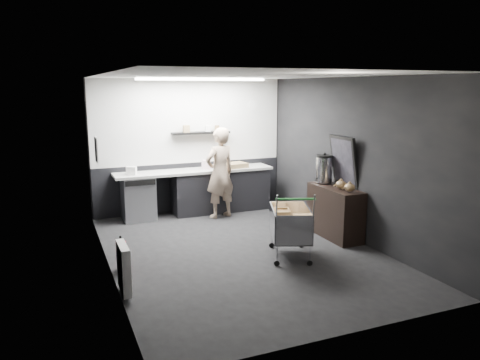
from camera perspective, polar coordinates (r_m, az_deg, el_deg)
name	(u,v)px	position (r m, az deg, el deg)	size (l,w,h in m)	color
floor	(241,251)	(7.44, 0.13, -8.64)	(5.50, 5.50, 0.00)	black
ceiling	(241,76)	(7.00, 0.14, 12.62)	(5.50, 5.50, 0.00)	white
wall_back	(190,146)	(9.67, -6.15, 4.19)	(5.50, 5.50, 0.00)	black
wall_front	(348,210)	(4.73, 13.04, -3.57)	(5.50, 5.50, 0.00)	black
wall_left	(105,176)	(6.61, -16.10, 0.48)	(5.50, 5.50, 0.00)	black
wall_right	(351,159)	(8.07, 13.38, 2.52)	(5.50, 5.50, 0.00)	black
kitchen_wall_panel	(190,121)	(9.60, -6.18, 7.13)	(3.95, 0.02, 1.70)	silver
dado_panel	(191,186)	(9.79, -6.01, -0.77)	(3.95, 0.02, 1.00)	black
floating_shelf	(201,133)	(9.57, -4.81, 5.77)	(1.20, 0.22, 0.04)	black
wall_clock	(253,105)	(10.06, 1.58, 9.10)	(0.20, 0.20, 0.03)	white
poster	(96,150)	(7.86, -17.13, 3.57)	(0.02, 0.30, 0.40)	silver
poster_red_band	(96,145)	(7.85, -17.13, 4.08)	(0.01, 0.22, 0.10)	red
radiator	(124,268)	(6.02, -14.00, -10.37)	(0.10, 0.50, 0.60)	white
ceiling_strip	(202,79)	(8.73, -4.63, 12.14)	(2.40, 0.20, 0.04)	white
prep_counter	(202,191)	(9.55, -4.69, -1.32)	(3.20, 0.61, 0.90)	black
person	(220,173)	(9.12, -2.46, 0.87)	(0.65, 0.42, 1.78)	beige
shopping_cart	(290,225)	(7.11, 6.11, -5.52)	(0.86, 1.12, 1.03)	silver
sideboard	(335,205)	(8.17, 11.47, -3.00)	(0.49, 1.16, 1.73)	black
fire_extinguisher	(121,254)	(6.86, -14.27, -8.73)	(0.14, 0.14, 0.48)	#B50C1A
cardboard_box	(235,165)	(9.64, -0.66, 1.81)	(0.47, 0.36, 0.09)	olive
pink_tub	(206,164)	(9.48, -4.13, 1.90)	(0.19, 0.19, 0.19)	silver
white_container	(132,171)	(9.08, -13.09, 1.12)	(0.18, 0.14, 0.16)	white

